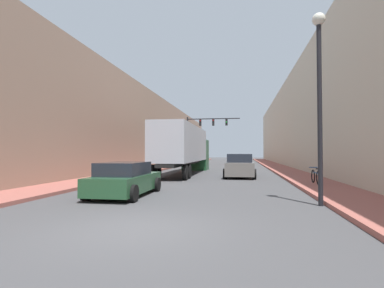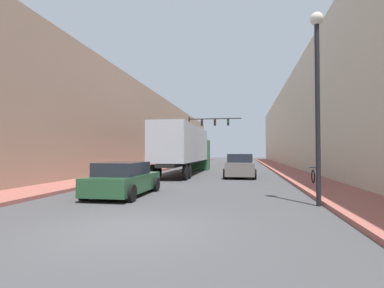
# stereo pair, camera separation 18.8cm
# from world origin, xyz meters

# --- Properties ---
(ground_plane) EXTENTS (200.00, 200.00, 0.00)m
(ground_plane) POSITION_xyz_m (0.00, 0.00, 0.00)
(ground_plane) COLOR #424244
(sidewalk_right) EXTENTS (2.58, 80.00, 0.15)m
(sidewalk_right) POSITION_xyz_m (6.52, 30.00, 0.07)
(sidewalk_right) COLOR #9E564C
(sidewalk_right) RESTS_ON ground
(sidewalk_left) EXTENTS (2.58, 80.00, 0.15)m
(sidewalk_left) POSITION_xyz_m (-6.52, 30.00, 0.07)
(sidewalk_left) COLOR #9E564C
(sidewalk_left) RESTS_ON ground
(building_right) EXTENTS (6.00, 80.00, 10.67)m
(building_right) POSITION_xyz_m (10.82, 30.00, 5.34)
(building_right) COLOR beige
(building_right) RESTS_ON ground
(building_left) EXTENTS (6.00, 80.00, 8.94)m
(building_left) POSITION_xyz_m (-10.82, 30.00, 4.47)
(building_left) COLOR #997A66
(building_left) RESTS_ON ground
(semi_truck) EXTENTS (2.47, 13.86, 3.84)m
(semi_truck) POSITION_xyz_m (-2.23, 18.01, 2.21)
(semi_truck) COLOR #B2B7C1
(semi_truck) RESTS_ON ground
(sedan_car) EXTENTS (2.07, 4.35, 1.39)m
(sedan_car) POSITION_xyz_m (-2.34, 5.12, 0.67)
(sedan_car) COLOR #234C2D
(sedan_car) RESTS_ON ground
(suv_car) EXTENTS (2.18, 4.68, 1.69)m
(suv_car) POSITION_xyz_m (2.30, 15.18, 0.80)
(suv_car) COLOR slate
(suv_car) RESTS_ON ground
(traffic_signal_gantry) EXTENTS (7.41, 0.35, 6.76)m
(traffic_signal_gantry) POSITION_xyz_m (-3.11, 34.66, 4.87)
(traffic_signal_gantry) COLOR black
(traffic_signal_gantry) RESTS_ON ground
(street_lamp) EXTENTS (0.44, 0.44, 6.58)m
(street_lamp) POSITION_xyz_m (5.08, 3.95, 4.24)
(street_lamp) COLOR black
(street_lamp) RESTS_ON ground
(parked_bicycle) EXTENTS (0.44, 1.82, 0.86)m
(parked_bicycle) POSITION_xyz_m (6.27, 9.79, 0.53)
(parked_bicycle) COLOR black
(parked_bicycle) RESTS_ON sidewalk_right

